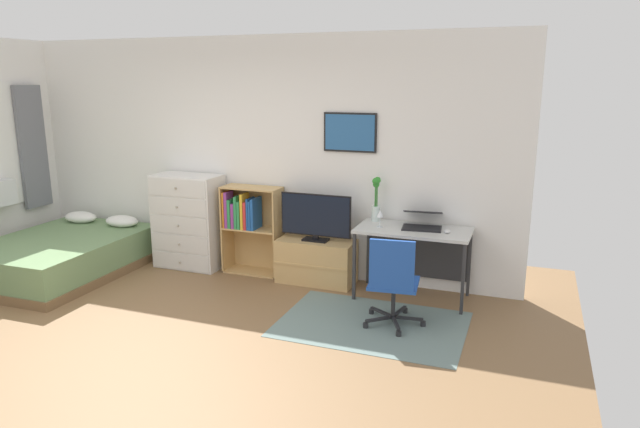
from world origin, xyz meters
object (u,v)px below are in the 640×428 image
object	(u,v)px
tv_stand	(316,261)
desk	(415,240)
bookshelf	(248,222)
television	(316,218)
office_chair	(393,280)
bed	(62,255)
wine_glass	(380,214)
dresser	(189,221)
laptop	(422,221)
computer_mouse	(447,231)
bamboo_vase	(376,200)

from	to	relation	value
tv_stand	desk	xyz separation A→B (m)	(1.09, -0.01, 0.36)
bookshelf	television	distance (m)	0.88
office_chair	television	bearing A→B (deg)	135.00
bed	tv_stand	distance (m)	2.99
wine_glass	office_chair	bearing A→B (deg)	-66.38
bookshelf	wine_glass	bearing A→B (deg)	-6.55
tv_stand	wine_glass	bearing A→B (deg)	-10.46
dresser	bed	bearing A→B (deg)	-148.82
dresser	television	xyz separation A→B (m)	(1.63, -0.01, 0.19)
dresser	wine_glass	bearing A→B (deg)	-2.97
tv_stand	dresser	bearing A→B (deg)	-179.47
laptop	tv_stand	bearing A→B (deg)	174.00
desk	computer_mouse	world-z (taller)	computer_mouse
dresser	desk	xyz separation A→B (m)	(2.73, 0.00, 0.04)
bookshelf	bed	bearing A→B (deg)	-157.89
desk	bamboo_vase	bearing A→B (deg)	165.78
bed	office_chair	bearing A→B (deg)	-2.87
dresser	laptop	size ratio (longest dim) A/B	2.40
bed	laptop	world-z (taller)	laptop
dresser	bookshelf	bearing A→B (deg)	4.63
bamboo_vase	bookshelf	bearing A→B (deg)	-177.99
computer_mouse	wine_glass	size ratio (longest dim) A/B	0.58
laptop	office_chair	bearing A→B (deg)	-102.22
desk	television	bearing A→B (deg)	-179.57
bamboo_vase	computer_mouse	bearing A→B (deg)	-15.87
office_chair	laptop	distance (m)	0.97
computer_mouse	bed	bearing A→B (deg)	-171.47
bookshelf	office_chair	distance (m)	2.16
television	office_chair	size ratio (longest dim) A/B	0.94
desk	laptop	xyz separation A→B (m)	(0.07, 0.04, 0.20)
desk	bookshelf	bearing A→B (deg)	178.21
bookshelf	tv_stand	xyz separation A→B (m)	(0.87, -0.05, -0.36)
wine_glass	laptop	bearing A→B (deg)	21.46
tv_stand	television	distance (m)	0.50
tv_stand	office_chair	world-z (taller)	office_chair
bed	bamboo_vase	world-z (taller)	bamboo_vase
bamboo_vase	wine_glass	xyz separation A→B (m)	(0.11, -0.24, -0.10)
bamboo_vase	laptop	bearing A→B (deg)	-8.70
dresser	television	bearing A→B (deg)	-0.25
television	laptop	world-z (taller)	television
bookshelf	wine_glass	xyz separation A→B (m)	(1.62, -0.19, 0.27)
office_chair	tv_stand	bearing A→B (deg)	134.28
dresser	laptop	xyz separation A→B (m)	(2.79, 0.04, 0.25)
office_chair	bed	bearing A→B (deg)	172.03
bookshelf	tv_stand	bearing A→B (deg)	-3.11
television	desk	world-z (taller)	television
computer_mouse	bamboo_vase	size ratio (longest dim) A/B	0.22
office_chair	computer_mouse	xyz separation A→B (m)	(0.36, 0.76, 0.30)
bed	bamboo_vase	bearing A→B (deg)	12.59
television	laptop	distance (m)	1.16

